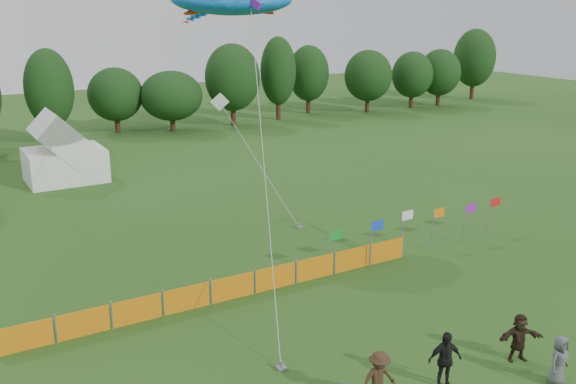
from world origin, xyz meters
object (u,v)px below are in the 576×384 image
tent_right (64,155)px  spectator_e (559,360)px  barrier_fence (233,288)px  spectator_d (445,360)px  spectator_f (519,338)px  spectator_c (379,379)px

tent_right → spectator_e: size_ratio=3.06×
barrier_fence → spectator_d: size_ratio=9.40×
spectator_d → tent_right: bearing=115.2°
tent_right → spectator_f: (8.10, -31.47, -0.98)m
tent_right → spectator_e: bearing=-76.4°
tent_right → spectator_e: tent_right is taller
barrier_fence → spectator_e: size_ratio=10.66×
spectator_c → spectator_d: spectator_d is taller
spectator_c → spectator_d: (2.41, -0.24, 0.05)m
spectator_d → spectator_e: size_ratio=1.13×
barrier_fence → spectator_e: 12.42m
spectator_e → barrier_fence: bearing=111.6°
tent_right → spectator_c: bearing=-85.6°
spectator_f → spectator_d: bearing=-160.7°
spectator_d → spectator_c: bearing=-169.2°
tent_right → spectator_d: tent_right is taller
spectator_e → spectator_f: bearing=79.1°
barrier_fence → spectator_f: spectator_f is taller
spectator_d → spectator_e: bearing=-11.6°
spectator_e → spectator_d: bearing=143.5°
spectator_c → spectator_e: 5.95m
spectator_c → spectator_e: bearing=-16.6°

